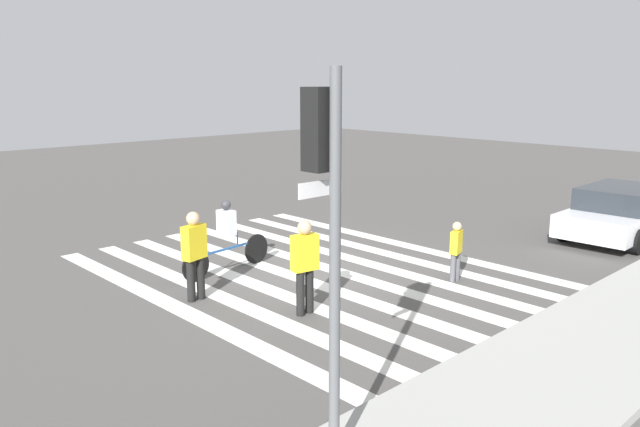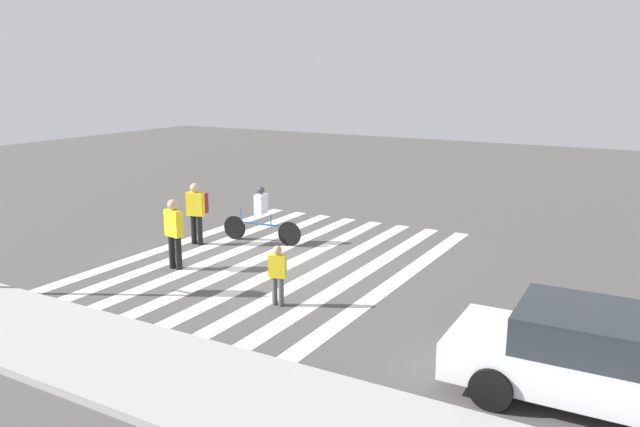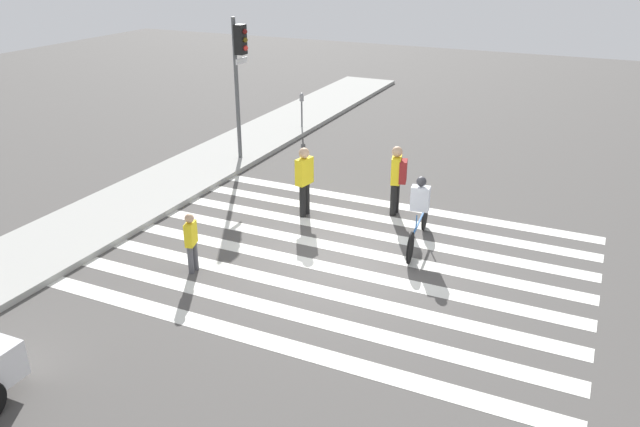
{
  "view_description": "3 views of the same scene",
  "coord_description": "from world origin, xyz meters",
  "px_view_note": "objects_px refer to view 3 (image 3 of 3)",
  "views": [
    {
      "loc": [
        9.04,
        9.89,
        4.21
      ],
      "look_at": [
        0.15,
        0.58,
        1.43
      ],
      "focal_mm": 35.0,
      "sensor_mm": 36.0,
      "label": 1
    },
    {
      "loc": [
        -8.69,
        12.95,
        4.8
      ],
      "look_at": [
        -1.11,
        -0.24,
        1.31
      ],
      "focal_mm": 35.0,
      "sensor_mm": 36.0,
      "label": 2
    },
    {
      "loc": [
        -11.03,
        -4.47,
        6.25
      ],
      "look_at": [
        -0.34,
        0.49,
        1.14
      ],
      "focal_mm": 35.0,
      "sensor_mm": 36.0,
      "label": 3
    }
  ],
  "objects_px": {
    "pedestrian_child_with_backpack": "(191,239)",
    "cyclist_mid_street": "(419,210)",
    "pedestrian_adult_yellow_jacket": "(304,178)",
    "traffic_light": "(239,63)",
    "parking_meter": "(302,103)",
    "pedestrian_adult_blue_shirt": "(397,175)"
  },
  "relations": [
    {
      "from": "traffic_light",
      "to": "pedestrian_adult_yellow_jacket",
      "type": "xyz_separation_m",
      "value": [
        -2.9,
        -3.53,
        -2.05
      ]
    },
    {
      "from": "pedestrian_child_with_backpack",
      "to": "cyclist_mid_street",
      "type": "xyz_separation_m",
      "value": [
        3.13,
        -3.85,
        0.14
      ]
    },
    {
      "from": "parking_meter",
      "to": "pedestrian_adult_blue_shirt",
      "type": "height_order",
      "value": "pedestrian_adult_blue_shirt"
    },
    {
      "from": "pedestrian_adult_yellow_jacket",
      "to": "cyclist_mid_street",
      "type": "height_order",
      "value": "pedestrian_adult_yellow_jacket"
    },
    {
      "from": "traffic_light",
      "to": "pedestrian_adult_blue_shirt",
      "type": "height_order",
      "value": "traffic_light"
    },
    {
      "from": "traffic_light",
      "to": "pedestrian_child_with_backpack",
      "type": "relative_size",
      "value": 3.35
    },
    {
      "from": "pedestrian_adult_yellow_jacket",
      "to": "pedestrian_adult_blue_shirt",
      "type": "relative_size",
      "value": 1.0
    },
    {
      "from": "pedestrian_adult_yellow_jacket",
      "to": "pedestrian_child_with_backpack",
      "type": "distance_m",
      "value": 3.68
    },
    {
      "from": "cyclist_mid_street",
      "to": "traffic_light",
      "type": "bearing_deg",
      "value": 56.78
    },
    {
      "from": "pedestrian_adult_yellow_jacket",
      "to": "pedestrian_child_with_backpack",
      "type": "relative_size",
      "value": 1.36
    },
    {
      "from": "traffic_light",
      "to": "pedestrian_child_with_backpack",
      "type": "bearing_deg",
      "value": -157.22
    },
    {
      "from": "parking_meter",
      "to": "cyclist_mid_street",
      "type": "xyz_separation_m",
      "value": [
        -7.3,
        -6.53,
        -0.16
      ]
    },
    {
      "from": "pedestrian_child_with_backpack",
      "to": "traffic_light",
      "type": "bearing_deg",
      "value": -173.6
    },
    {
      "from": "pedestrian_child_with_backpack",
      "to": "cyclist_mid_street",
      "type": "relative_size",
      "value": 0.53
    },
    {
      "from": "pedestrian_child_with_backpack",
      "to": "cyclist_mid_street",
      "type": "distance_m",
      "value": 4.97
    },
    {
      "from": "cyclist_mid_street",
      "to": "pedestrian_adult_yellow_jacket",
      "type": "bearing_deg",
      "value": 75.4
    },
    {
      "from": "pedestrian_adult_blue_shirt",
      "to": "parking_meter",
      "type": "bearing_deg",
      "value": 30.0
    },
    {
      "from": "parking_meter",
      "to": "pedestrian_adult_yellow_jacket",
      "type": "xyz_separation_m",
      "value": [
        -6.85,
        -3.48,
        -0.04
      ]
    },
    {
      "from": "traffic_light",
      "to": "cyclist_mid_street",
      "type": "xyz_separation_m",
      "value": [
        -3.35,
        -6.58,
        -2.17
      ]
    },
    {
      "from": "parking_meter",
      "to": "pedestrian_adult_blue_shirt",
      "type": "bearing_deg",
      "value": -136.52
    },
    {
      "from": "parking_meter",
      "to": "pedestrian_adult_blue_shirt",
      "type": "distance_m",
      "value": 8.02
    },
    {
      "from": "pedestrian_adult_blue_shirt",
      "to": "cyclist_mid_street",
      "type": "bearing_deg",
      "value": -159.19
    }
  ]
}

